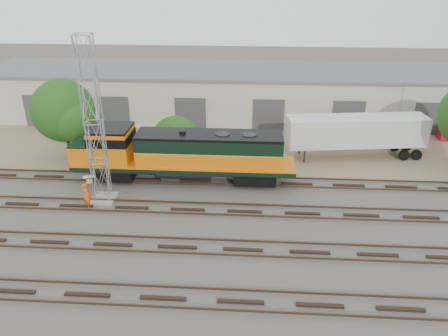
# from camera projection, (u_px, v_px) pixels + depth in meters

# --- Properties ---
(ground) EXTENTS (140.00, 140.00, 0.00)m
(ground) POSITION_uv_depth(u_px,v_px,m) (244.00, 224.00, 29.05)
(ground) COLOR #47423A
(ground) RESTS_ON ground
(dirt_strip) EXTENTS (80.00, 16.00, 0.02)m
(dirt_strip) POSITION_uv_depth(u_px,v_px,m) (248.00, 141.00, 42.60)
(dirt_strip) COLOR #726047
(dirt_strip) RESTS_ON ground
(tracks) EXTENTS (80.00, 20.40, 0.28)m
(tracks) POSITION_uv_depth(u_px,v_px,m) (243.00, 250.00, 26.30)
(tracks) COLOR black
(tracks) RESTS_ON ground
(warehouse) EXTENTS (58.40, 10.40, 5.30)m
(warehouse) POSITION_uv_depth(u_px,v_px,m) (250.00, 93.00, 48.69)
(warehouse) COLOR #BBB49B
(warehouse) RESTS_ON ground
(locomotive) EXTENTS (17.31, 3.04, 4.16)m
(locomotive) POSITION_uv_depth(u_px,v_px,m) (180.00, 154.00, 33.77)
(locomotive) COLOR black
(locomotive) RESTS_ON tracks
(signal_tower) EXTENTS (1.73, 1.73, 11.75)m
(signal_tower) POSITION_uv_depth(u_px,v_px,m) (94.00, 126.00, 29.65)
(signal_tower) COLOR gray
(signal_tower) RESTS_ON ground
(sign_post) EXTENTS (0.80, 0.34, 2.07)m
(sign_post) POSITION_uv_depth(u_px,v_px,m) (90.00, 183.00, 31.35)
(sign_post) COLOR gray
(sign_post) RESTS_ON ground
(worker) EXTENTS (0.85, 0.84, 1.97)m
(worker) POSITION_uv_depth(u_px,v_px,m) (87.00, 196.00, 30.56)
(worker) COLOR #D9530C
(worker) RESTS_ON ground
(semi_trailer) EXTENTS (12.36, 3.99, 3.74)m
(semi_trailer) POSITION_uv_depth(u_px,v_px,m) (359.00, 132.00, 38.22)
(semi_trailer) COLOR silver
(semi_trailer) RESTS_ON ground
(dumpster_blue) EXTENTS (1.81, 1.73, 1.50)m
(dumpster_blue) POSITION_uv_depth(u_px,v_px,m) (394.00, 128.00, 43.85)
(dumpster_blue) COLOR navy
(dumpster_blue) RESTS_ON ground
(dumpster_red) EXTENTS (1.57, 1.48, 1.40)m
(dumpster_red) POSITION_uv_depth(u_px,v_px,m) (447.00, 133.00, 42.73)
(dumpster_red) COLOR maroon
(dumpster_red) RESTS_ON ground
(tree_west) EXTENTS (5.64, 5.37, 7.02)m
(tree_west) POSITION_uv_depth(u_px,v_px,m) (66.00, 113.00, 37.16)
(tree_west) COLOR #382619
(tree_west) RESTS_ON ground
(tree_mid) EXTENTS (4.39, 4.18, 4.18)m
(tree_mid) POSITION_uv_depth(u_px,v_px,m) (178.00, 142.00, 37.86)
(tree_mid) COLOR #382619
(tree_mid) RESTS_ON ground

